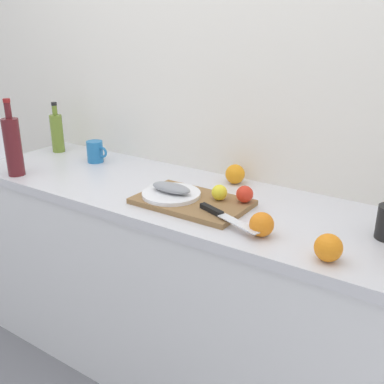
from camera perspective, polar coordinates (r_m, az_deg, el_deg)
The scene contains 15 objects.
ground_plane at distance 2.32m, azimuth -1.81°, elevation -21.21°, with size 12.00×12.00×0.00m, color slate.
back_wall at distance 2.02m, azimuth 3.29°, elevation 12.15°, with size 3.20×0.05×2.50m, color white.
kitchen_counter at distance 2.05m, azimuth -1.95°, elevation -11.78°, with size 2.00×0.60×0.90m.
cutting_board at distance 1.71m, azimuth 0.00°, elevation -1.25°, with size 0.42×0.27×0.02m, color olive.
white_plate at distance 1.74m, azimuth -2.64°, elevation -0.26°, with size 0.23×0.23×0.01m, color white.
fish_fillet at distance 1.73m, azimuth -2.65°, elevation 0.53°, with size 0.17×0.07×0.04m, color gray.
chef_knife at distance 1.56m, azimuth 3.70°, elevation -2.87°, with size 0.28×0.13×0.02m.
lemon_0 at distance 1.70m, azimuth 3.49°, elevation -0.05°, with size 0.06×0.06×0.06m, color yellow.
tomato_0 at distance 1.68m, azimuth 6.68°, elevation -0.27°, with size 0.06×0.06×0.06m, color red.
olive_oil_bottle at distance 2.50m, azimuth -16.72°, elevation 7.27°, with size 0.06×0.06×0.26m.
wine_bottle at distance 2.16m, azimuth -21.72°, elevation 5.48°, with size 0.07×0.07×0.34m.
coffee_mug_0 at distance 2.27m, azimuth -12.13°, elevation 5.01°, with size 0.12×0.08×0.11m.
orange_0 at distance 1.47m, azimuth 8.80°, elevation -4.07°, with size 0.08×0.08×0.08m, color orange.
orange_1 at distance 1.36m, azimuth 16.87°, elevation -6.76°, with size 0.08×0.08×0.08m, color orange.
orange_2 at distance 1.93m, azimuth 5.47°, elevation 2.27°, with size 0.08×0.08×0.08m, color orange.
Camera 1 is at (1.02, -1.39, 1.55)m, focal length 42.15 mm.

